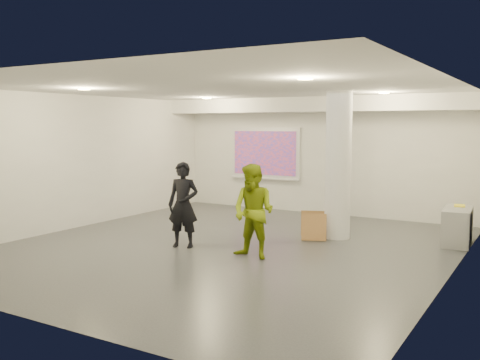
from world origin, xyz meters
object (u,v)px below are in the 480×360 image
Objects in this scene: column at (338,166)px; man at (254,212)px; woman at (183,205)px; projection_screen at (265,154)px; credenza at (457,226)px.

man is (-0.67, -2.34, -0.67)m from column.
man is at bearing -18.83° from woman.
projection_screen is at bearing 120.50° from man.
column is 2.59m from credenza.
column reaches higher than man.
projection_screen is at bearing 155.47° from credenza.
column is at bearing -166.90° from credenza.
column is at bearing 78.63° from man.
column is 2.53m from man.
projection_screen is 1.73× the size of credenza.
woman is (-4.46, -2.97, 0.46)m from credenza.
column reaches higher than projection_screen.
projection_screen reaches higher than man.
credenza is 0.73× the size of man.
column is 3.26m from woman.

